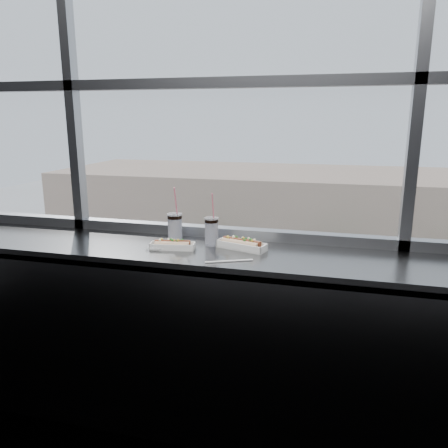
% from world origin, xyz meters
% --- Properties ---
extents(wall_back_lower, '(6.00, 0.00, 6.00)m').
position_xyz_m(wall_back_lower, '(0.00, 1.50, 0.55)').
color(wall_back_lower, black).
rests_on(wall_back_lower, ground).
extents(window_glass, '(6.00, 0.00, 6.00)m').
position_xyz_m(window_glass, '(0.00, 1.52, 2.30)').
color(window_glass, silver).
rests_on(window_glass, ground).
extents(window_mullions, '(6.00, 0.08, 2.40)m').
position_xyz_m(window_mullions, '(0.00, 1.50, 2.30)').
color(window_mullions, gray).
rests_on(window_mullions, ground).
extents(counter, '(6.00, 0.55, 0.06)m').
position_xyz_m(counter, '(0.00, 1.23, 1.07)').
color(counter, slate).
rests_on(counter, ground).
extents(counter_fascia, '(6.00, 0.04, 1.04)m').
position_xyz_m(counter_fascia, '(0.00, 0.97, 0.55)').
color(counter_fascia, slate).
rests_on(counter_fascia, ground).
extents(hotdog_tray_left, '(0.26, 0.12, 0.06)m').
position_xyz_m(hotdog_tray_left, '(-0.24, 1.18, 1.12)').
color(hotdog_tray_left, white).
rests_on(hotdog_tray_left, counter).
extents(hotdog_tray_right, '(0.30, 0.17, 0.07)m').
position_xyz_m(hotdog_tray_right, '(0.13, 1.28, 1.13)').
color(hotdog_tray_right, white).
rests_on(hotdog_tray_right, counter).
extents(soda_cup_left, '(0.09, 0.09, 0.33)m').
position_xyz_m(soda_cup_left, '(-0.27, 1.31, 1.20)').
color(soda_cup_left, white).
rests_on(soda_cup_left, counter).
extents(soda_cup_right, '(0.08, 0.08, 0.30)m').
position_xyz_m(soda_cup_right, '(-0.05, 1.32, 1.19)').
color(soda_cup_right, white).
rests_on(soda_cup_right, counter).
extents(loose_straw, '(0.23, 0.11, 0.01)m').
position_xyz_m(loose_straw, '(0.12, 1.04, 1.10)').
color(loose_straw, white).
rests_on(loose_straw, counter).
extents(wrapper, '(0.10, 0.07, 0.03)m').
position_xyz_m(wrapper, '(-0.33, 1.15, 1.11)').
color(wrapper, silver).
rests_on(wrapper, counter).
extents(plaza_ground, '(120.00, 120.00, 0.00)m').
position_xyz_m(plaza_ground, '(0.00, 45.00, -11.00)').
color(plaza_ground, '#B9B9B9').
rests_on(plaza_ground, ground).
extents(street_asphalt, '(80.00, 10.00, 0.06)m').
position_xyz_m(street_asphalt, '(0.00, 21.50, -10.97)').
color(street_asphalt, black).
rests_on(street_asphalt, plaza_ground).
extents(far_sidewalk, '(80.00, 6.00, 0.04)m').
position_xyz_m(far_sidewalk, '(0.00, 29.50, -10.98)').
color(far_sidewalk, '#B9B9B9').
rests_on(far_sidewalk, plaza_ground).
extents(far_building, '(50.00, 14.00, 8.00)m').
position_xyz_m(far_building, '(0.00, 39.50, -7.00)').
color(far_building, tan).
rests_on(far_building, plaza_ground).
extents(car_near_c, '(3.26, 6.61, 2.13)m').
position_xyz_m(car_near_c, '(-1.91, 17.50, -9.88)').
color(car_near_c, maroon).
rests_on(car_near_c, street_asphalt).
extents(car_far_b, '(2.41, 5.74, 1.91)m').
position_xyz_m(car_far_b, '(1.63, 25.50, -9.99)').
color(car_far_b, maroon).
rests_on(car_far_b, street_asphalt).
extents(car_near_b, '(3.28, 6.68, 2.15)m').
position_xyz_m(car_near_b, '(-6.35, 17.50, -9.86)').
color(car_near_b, black).
rests_on(car_near_b, street_asphalt).
extents(car_near_a, '(3.27, 7.05, 2.30)m').
position_xyz_m(car_near_a, '(-12.08, 17.50, -9.79)').
color(car_near_a, white).
rests_on(car_near_a, street_asphalt).
extents(pedestrian_c, '(0.95, 0.71, 2.13)m').
position_xyz_m(pedestrian_c, '(3.05, 30.30, -9.90)').
color(pedestrian_c, '#66605B').
rests_on(pedestrian_c, far_sidewalk).
extents(pedestrian_a, '(0.96, 0.72, 2.15)m').
position_xyz_m(pedestrian_a, '(-6.84, 28.36, -9.88)').
color(pedestrian_a, '#66605B').
rests_on(pedestrian_a, far_sidewalk).
extents(pedestrian_b, '(0.95, 0.71, 2.14)m').
position_xyz_m(pedestrian_b, '(0.71, 28.68, -9.89)').
color(pedestrian_b, '#66605B').
rests_on(pedestrian_b, far_sidewalk).
extents(tree_left, '(2.93, 2.93, 4.58)m').
position_xyz_m(tree_left, '(-8.76, 29.50, -7.89)').
color(tree_left, '#47382B').
rests_on(tree_left, far_sidewalk).
extents(tree_center, '(3.06, 3.06, 4.79)m').
position_xyz_m(tree_center, '(1.00, 29.50, -7.75)').
color(tree_center, '#47382B').
rests_on(tree_center, far_sidewalk).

